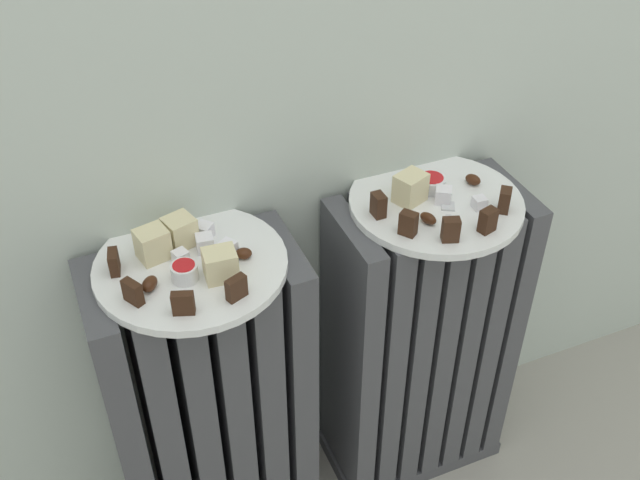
# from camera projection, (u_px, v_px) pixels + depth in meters

# --- Properties ---
(radiator_left) EXTENTS (0.32, 0.17, 0.60)m
(radiator_left) POSITION_uv_depth(u_px,v_px,m) (211.00, 411.00, 1.22)
(radiator_left) COLOR #47474C
(radiator_left) RESTS_ON ground_plane
(radiator_right) EXTENTS (0.32, 0.17, 0.60)m
(radiator_right) POSITION_uv_depth(u_px,v_px,m) (419.00, 344.00, 1.34)
(radiator_right) COLOR #47474C
(radiator_right) RESTS_ON ground_plane
(plate_left) EXTENTS (0.27, 0.27, 0.01)m
(plate_left) POSITION_uv_depth(u_px,v_px,m) (191.00, 266.00, 1.03)
(plate_left) COLOR white
(plate_left) RESTS_ON radiator_left
(plate_right) EXTENTS (0.27, 0.27, 0.01)m
(plate_right) POSITION_uv_depth(u_px,v_px,m) (436.00, 203.00, 1.15)
(plate_right) COLOR white
(plate_right) RESTS_ON radiator_right
(dark_cake_slice_left_0) EXTENTS (0.02, 0.03, 0.03)m
(dark_cake_slice_left_0) POSITION_uv_depth(u_px,v_px,m) (114.00, 262.00, 1.00)
(dark_cake_slice_left_0) COLOR #382114
(dark_cake_slice_left_0) RESTS_ON plate_left
(dark_cake_slice_left_1) EXTENTS (0.02, 0.03, 0.03)m
(dark_cake_slice_left_1) POSITION_uv_depth(u_px,v_px,m) (133.00, 292.00, 0.96)
(dark_cake_slice_left_1) COLOR #382114
(dark_cake_slice_left_1) RESTS_ON plate_left
(dark_cake_slice_left_2) EXTENTS (0.03, 0.02, 0.03)m
(dark_cake_slice_left_2) POSITION_uv_depth(u_px,v_px,m) (183.00, 303.00, 0.94)
(dark_cake_slice_left_2) COLOR #382114
(dark_cake_slice_left_2) RESTS_ON plate_left
(dark_cake_slice_left_3) EXTENTS (0.03, 0.02, 0.03)m
(dark_cake_slice_left_3) POSITION_uv_depth(u_px,v_px,m) (236.00, 288.00, 0.96)
(dark_cake_slice_left_3) COLOR #382114
(dark_cake_slice_left_3) RESTS_ON plate_left
(marble_cake_slice_left_0) EXTENTS (0.05, 0.04, 0.04)m
(marble_cake_slice_left_0) POSITION_uv_depth(u_px,v_px,m) (220.00, 265.00, 0.99)
(marble_cake_slice_left_0) COLOR beige
(marble_cake_slice_left_0) RESTS_ON plate_left
(marble_cake_slice_left_1) EXTENTS (0.05, 0.05, 0.04)m
(marble_cake_slice_left_1) POSITION_uv_depth(u_px,v_px,m) (180.00, 231.00, 1.05)
(marble_cake_slice_left_1) COLOR beige
(marble_cake_slice_left_1) RESTS_ON plate_left
(marble_cake_slice_left_2) EXTENTS (0.05, 0.04, 0.04)m
(marble_cake_slice_left_2) POSITION_uv_depth(u_px,v_px,m) (153.00, 244.00, 1.02)
(marble_cake_slice_left_2) COLOR beige
(marble_cake_slice_left_2) RESTS_ON plate_left
(turkish_delight_left_0) EXTENTS (0.02, 0.02, 0.02)m
(turkish_delight_left_0) POSITION_uv_depth(u_px,v_px,m) (181.00, 257.00, 1.02)
(turkish_delight_left_0) COLOR white
(turkish_delight_left_0) RESTS_ON plate_left
(turkish_delight_left_1) EXTENTS (0.03, 0.03, 0.02)m
(turkish_delight_left_1) POSITION_uv_depth(u_px,v_px,m) (204.00, 231.00, 1.07)
(turkish_delight_left_1) COLOR white
(turkish_delight_left_1) RESTS_ON plate_left
(turkish_delight_left_2) EXTENTS (0.03, 0.03, 0.02)m
(turkish_delight_left_2) POSITION_uv_depth(u_px,v_px,m) (205.00, 243.00, 1.04)
(turkish_delight_left_2) COLOR white
(turkish_delight_left_2) RESTS_ON plate_left
(turkish_delight_left_3) EXTENTS (0.03, 0.03, 0.02)m
(turkish_delight_left_3) POSITION_uv_depth(u_px,v_px,m) (228.00, 249.00, 1.03)
(turkish_delight_left_3) COLOR white
(turkish_delight_left_3) RESTS_ON plate_left
(medjool_date_left_0) EXTENTS (0.03, 0.03, 0.02)m
(medjool_date_left_0) POSITION_uv_depth(u_px,v_px,m) (150.00, 284.00, 0.98)
(medjool_date_left_0) COLOR #3D1E0F
(medjool_date_left_0) RESTS_ON plate_left
(medjool_date_left_1) EXTENTS (0.03, 0.02, 0.02)m
(medjool_date_left_1) POSITION_uv_depth(u_px,v_px,m) (244.00, 253.00, 1.03)
(medjool_date_left_1) COLOR #3D1E0F
(medjool_date_left_1) RESTS_ON plate_left
(jam_bowl_left) EXTENTS (0.04, 0.04, 0.02)m
(jam_bowl_left) POSITION_uv_depth(u_px,v_px,m) (184.00, 271.00, 0.99)
(jam_bowl_left) COLOR white
(jam_bowl_left) RESTS_ON plate_left
(dark_cake_slice_right_0) EXTENTS (0.02, 0.02, 0.04)m
(dark_cake_slice_right_0) POSITION_uv_depth(u_px,v_px,m) (378.00, 205.00, 1.10)
(dark_cake_slice_right_0) COLOR #382114
(dark_cake_slice_right_0) RESTS_ON plate_right
(dark_cake_slice_right_1) EXTENTS (0.03, 0.03, 0.04)m
(dark_cake_slice_right_1) POSITION_uv_depth(u_px,v_px,m) (408.00, 224.00, 1.07)
(dark_cake_slice_right_1) COLOR #382114
(dark_cake_slice_right_1) RESTS_ON plate_right
(dark_cake_slice_right_2) EXTENTS (0.03, 0.02, 0.04)m
(dark_cake_slice_right_2) POSITION_uv_depth(u_px,v_px,m) (451.00, 230.00, 1.06)
(dark_cake_slice_right_2) COLOR #382114
(dark_cake_slice_right_2) RESTS_ON plate_right
(dark_cake_slice_right_3) EXTENTS (0.03, 0.02, 0.04)m
(dark_cake_slice_right_3) POSITION_uv_depth(u_px,v_px,m) (488.00, 220.00, 1.07)
(dark_cake_slice_right_3) COLOR #382114
(dark_cake_slice_right_3) RESTS_ON plate_right
(dark_cake_slice_right_4) EXTENTS (0.03, 0.03, 0.04)m
(dark_cake_slice_right_4) POSITION_uv_depth(u_px,v_px,m) (505.00, 200.00, 1.11)
(dark_cake_slice_right_4) COLOR #382114
(dark_cake_slice_right_4) RESTS_ON plate_right
(marble_cake_slice_right_0) EXTENTS (0.05, 0.05, 0.05)m
(marble_cake_slice_right_0) POSITION_uv_depth(u_px,v_px,m) (410.00, 188.00, 1.13)
(marble_cake_slice_right_0) COLOR beige
(marble_cake_slice_right_0) RESTS_ON plate_right
(turkish_delight_right_0) EXTENTS (0.03, 0.03, 0.02)m
(turkish_delight_right_0) POSITION_uv_depth(u_px,v_px,m) (443.00, 195.00, 1.13)
(turkish_delight_right_0) COLOR white
(turkish_delight_right_0) RESTS_ON plate_right
(turkish_delight_right_1) EXTENTS (0.02, 0.02, 0.02)m
(turkish_delight_right_1) POSITION_uv_depth(u_px,v_px,m) (479.00, 203.00, 1.12)
(turkish_delight_right_1) COLOR white
(turkish_delight_right_1) RESTS_ON plate_right
(medjool_date_right_0) EXTENTS (0.02, 0.03, 0.02)m
(medjool_date_right_0) POSITION_uv_depth(u_px,v_px,m) (428.00, 218.00, 1.09)
(medjool_date_right_0) COLOR #3D1E0F
(medjool_date_right_0) RESTS_ON plate_right
(medjool_date_right_1) EXTENTS (0.03, 0.03, 0.02)m
(medjool_date_right_1) POSITION_uv_depth(u_px,v_px,m) (473.00, 180.00, 1.17)
(medjool_date_right_1) COLOR #3D1E0F
(medjool_date_right_1) RESTS_ON plate_right
(jam_bowl_right) EXTENTS (0.05, 0.05, 0.02)m
(jam_bowl_right) POSITION_uv_depth(u_px,v_px,m) (431.00, 182.00, 1.16)
(jam_bowl_right) COLOR white
(jam_bowl_right) RESTS_ON plate_right
(fork) EXTENTS (0.06, 0.09, 0.00)m
(fork) POSITION_uv_depth(u_px,v_px,m) (449.00, 217.00, 1.11)
(fork) COLOR silver
(fork) RESTS_ON plate_right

